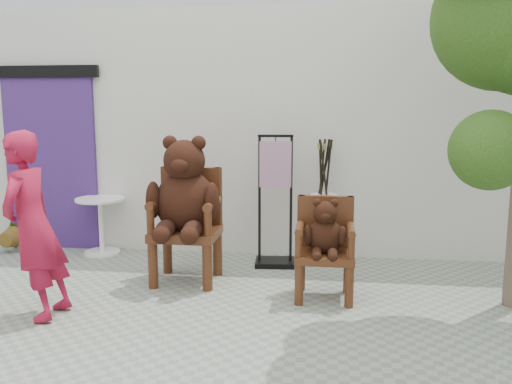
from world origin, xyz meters
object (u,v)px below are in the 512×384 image
display_stand (275,216)px  stool_bucket (324,209)px  chair_small (325,238)px  cafe_table (101,219)px  chair_big (185,201)px  person (33,226)px

display_stand → stool_bucket: (0.55, 0.21, 0.06)m
chair_small → display_stand: bearing=120.2°
chair_small → cafe_table: size_ratio=1.38×
chair_big → stool_bucket: size_ratio=1.06×
chair_small → cafe_table: (-2.77, 1.20, -0.15)m
cafe_table → person: bearing=-82.3°
cafe_table → stool_bucket: 2.76m
display_stand → cafe_table: bearing=170.2°
display_stand → chair_big: bearing=-146.1°
chair_big → stool_bucket: bearing=32.2°
chair_small → chair_big: bearing=168.2°
display_stand → chair_small: bearing=-64.0°
person → stool_bucket: 3.19m
chair_big → display_stand: chair_big is taller
chair_small → display_stand: display_stand is taller
person → display_stand: size_ratio=1.08×
person → stool_bucket: size_ratio=1.12×
cafe_table → display_stand: 2.21m
chair_big → display_stand: bearing=38.1°
chair_big → person: (-1.05, -1.11, -0.04)m
chair_big → display_stand: size_ratio=1.02×
chair_big → chair_small: size_ratio=1.58×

